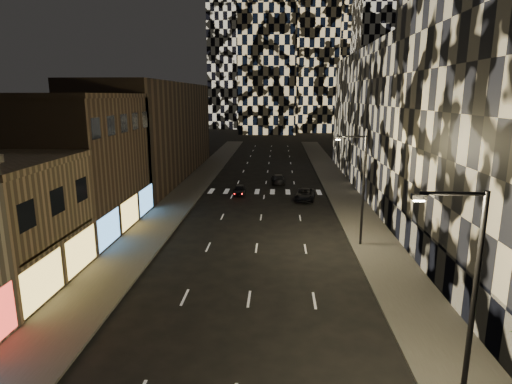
# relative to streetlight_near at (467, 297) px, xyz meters

# --- Properties ---
(sidewalk_left) EXTENTS (4.00, 120.00, 0.15)m
(sidewalk_left) POSITION_rel_streetlight_near_xyz_m (-18.35, 40.00, -5.28)
(sidewalk_left) COLOR #47443F
(sidewalk_left) RESTS_ON ground
(sidewalk_right) EXTENTS (4.00, 120.00, 0.15)m
(sidewalk_right) POSITION_rel_streetlight_near_xyz_m (1.65, 40.00, -5.28)
(sidewalk_right) COLOR #47443F
(sidewalk_right) RESTS_ON ground
(curb_left) EXTENTS (0.20, 120.00, 0.15)m
(curb_left) POSITION_rel_streetlight_near_xyz_m (-16.25, 40.00, -5.28)
(curb_left) COLOR #4C4C47
(curb_left) RESTS_ON ground
(curb_right) EXTENTS (0.20, 120.00, 0.15)m
(curb_right) POSITION_rel_streetlight_near_xyz_m (-0.45, 40.00, -5.28)
(curb_right) COLOR #4C4C47
(curb_right) RESTS_ON ground
(retail_brown) EXTENTS (10.00, 15.00, 12.00)m
(retail_brown) POSITION_rel_streetlight_near_xyz_m (-25.35, 23.50, 0.65)
(retail_brown) COLOR #4A392A
(retail_brown) RESTS_ON ground
(retail_filler_left) EXTENTS (10.00, 40.00, 14.00)m
(retail_filler_left) POSITION_rel_streetlight_near_xyz_m (-25.35, 50.00, 1.65)
(retail_filler_left) COLOR #4A392A
(retail_filler_left) RESTS_ON ground
(midrise_base) EXTENTS (0.60, 25.00, 3.00)m
(midrise_base) POSITION_rel_streetlight_near_xyz_m (3.95, 14.50, -3.85)
(midrise_base) COLOR #383838
(midrise_base) RESTS_ON ground
(midrise_filler_right) EXTENTS (16.00, 40.00, 18.00)m
(midrise_filler_right) POSITION_rel_streetlight_near_xyz_m (11.65, 47.00, 3.65)
(midrise_filler_right) COLOR #232326
(midrise_filler_right) RESTS_ON ground
(streetlight_near) EXTENTS (2.55, 0.25, 9.00)m
(streetlight_near) POSITION_rel_streetlight_near_xyz_m (0.00, 0.00, 0.00)
(streetlight_near) COLOR black
(streetlight_near) RESTS_ON sidewalk_right
(streetlight_far) EXTENTS (2.55, 0.25, 9.00)m
(streetlight_far) POSITION_rel_streetlight_near_xyz_m (0.00, 20.00, 0.00)
(streetlight_far) COLOR black
(streetlight_far) RESTS_ON sidewalk_right
(car_dark_midlane) EXTENTS (1.63, 3.75, 1.26)m
(car_dark_midlane) POSITION_rel_streetlight_near_xyz_m (-11.44, 37.96, -4.72)
(car_dark_midlane) COLOR black
(car_dark_midlane) RESTS_ON ground
(car_dark_oncoming) EXTENTS (2.06, 4.55, 1.29)m
(car_dark_oncoming) POSITION_rel_streetlight_near_xyz_m (-6.64, 45.54, -4.71)
(car_dark_oncoming) COLOR black
(car_dark_oncoming) RESTS_ON ground
(car_dark_rightlane) EXTENTS (2.80, 4.99, 1.32)m
(car_dark_rightlane) POSITION_rel_streetlight_near_xyz_m (-3.41, 35.74, -4.69)
(car_dark_rightlane) COLOR black
(car_dark_rightlane) RESTS_ON ground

